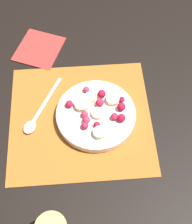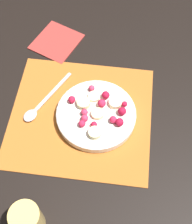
{
  "view_description": "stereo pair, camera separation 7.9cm",
  "coord_description": "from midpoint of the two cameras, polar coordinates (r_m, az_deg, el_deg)",
  "views": [
    {
      "loc": [
        -0.01,
        0.4,
        0.72
      ],
      "look_at": [
        -0.04,
        0.0,
        0.04
      ],
      "focal_mm": 50.0,
      "sensor_mm": 36.0,
      "label": 1
    },
    {
      "loc": [
        -0.09,
        0.4,
        0.72
      ],
      "look_at": [
        -0.04,
        0.0,
        0.04
      ],
      "focal_mm": 50.0,
      "sensor_mm": 36.0,
      "label": 2
    }
  ],
  "objects": [
    {
      "name": "spoon",
      "position": [
        0.84,
        -13.54,
        -1.09
      ],
      "size": [
        0.11,
        0.18,
        0.01
      ],
      "rotation": [
        0.0,
        0.0,
        7.36
      ],
      "color": "silver",
      "rests_on": "placemat"
    },
    {
      "name": "fruit_bowl",
      "position": [
        0.81,
        -2.76,
        -0.74
      ],
      "size": [
        0.21,
        0.21,
        0.04
      ],
      "color": "white",
      "rests_on": "placemat"
    },
    {
      "name": "placemat",
      "position": [
        0.83,
        -5.61,
        -1.38
      ],
      "size": [
        0.37,
        0.35,
        0.01
      ],
      "color": "#B26023",
      "rests_on": "ground_plane"
    },
    {
      "name": "napkin",
      "position": [
        0.99,
        -12.71,
        11.09
      ],
      "size": [
        0.17,
        0.17,
        0.01
      ],
      "color": "#A3332D",
      "rests_on": "ground_plane"
    },
    {
      "name": "ground_plane",
      "position": [
        0.83,
        -5.59,
        -1.48
      ],
      "size": [
        3.0,
        3.0,
        0.0
      ],
      "primitive_type": "plane",
      "color": "black"
    }
  ]
}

